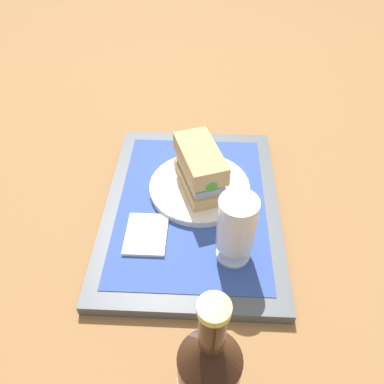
# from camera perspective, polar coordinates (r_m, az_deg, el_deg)

# --- Properties ---
(ground_plane) EXTENTS (3.00, 3.00, 0.00)m
(ground_plane) POSITION_cam_1_polar(r_m,az_deg,el_deg) (0.73, 0.00, -2.81)
(ground_plane) COLOR olive
(tray) EXTENTS (0.44, 0.32, 0.02)m
(tray) POSITION_cam_1_polar(r_m,az_deg,el_deg) (0.72, 0.00, -2.27)
(tray) COLOR #4C5156
(tray) RESTS_ON ground_plane
(placemat) EXTENTS (0.38, 0.27, 0.00)m
(placemat) POSITION_cam_1_polar(r_m,az_deg,el_deg) (0.71, 0.00, -1.69)
(placemat) COLOR #2D4793
(placemat) RESTS_ON tray
(plate) EXTENTS (0.19, 0.19, 0.01)m
(plate) POSITION_cam_1_polar(r_m,az_deg,el_deg) (0.73, 1.13, 0.68)
(plate) COLOR silver
(plate) RESTS_ON placemat
(sandwich) EXTENTS (0.14, 0.10, 0.08)m
(sandwich) POSITION_cam_1_polar(r_m,az_deg,el_deg) (0.69, 1.27, 3.48)
(sandwich) COLOR tan
(sandwich) RESTS_ON plate
(beer_glass) EXTENTS (0.06, 0.06, 0.12)m
(beer_glass) POSITION_cam_1_polar(r_m,az_deg,el_deg) (0.58, 6.61, -5.32)
(beer_glass) COLOR silver
(beer_glass) RESTS_ON placemat
(napkin_folded) EXTENTS (0.09, 0.07, 0.01)m
(napkin_folded) POSITION_cam_1_polar(r_m,az_deg,el_deg) (0.66, -6.82, -6.26)
(napkin_folded) COLOR white
(napkin_folded) RESTS_ON placemat
(beer_bottle) EXTENTS (0.07, 0.07, 0.27)m
(beer_bottle) POSITION_cam_1_polar(r_m,az_deg,el_deg) (0.45, 2.41, -26.50)
(beer_bottle) COLOR black
(beer_bottle) RESTS_ON ground_plane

